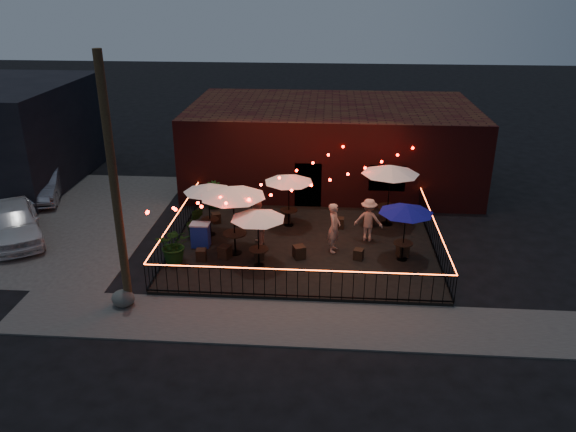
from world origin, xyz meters
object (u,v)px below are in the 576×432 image
Objects in this scene: cafe_table_5 at (391,170)px; cafe_table_0 at (233,192)px; cafe_table_2 at (258,215)px; cafe_table_3 at (289,179)px; cafe_table_4 at (406,210)px; boulder at (123,298)px; utility_pole at (115,189)px; cooler at (201,235)px; cafe_table_1 at (208,189)px.

cafe_table_0 is at bearing -151.90° from cafe_table_5.
cafe_table_3 reaches higher than cafe_table_2.
cafe_table_5 is (-0.28, 3.23, 0.41)m from cafe_table_4.
cafe_table_0 reaches higher than boulder.
cafe_table_2 is 3.14× the size of boulder.
cafe_table_3 is at bearing 77.65° from cafe_table_2.
utility_pole is at bearing 42.65° from boulder.
utility_pole is 3.64× the size of cafe_table_4.
cafe_table_3 is at bearing 36.41° from cooler.
cafe_table_3 is at bearing 147.30° from cafe_table_4.
utility_pole is 2.87× the size of cafe_table_0.
cafe_table_4 is at bearing -0.53° from cafe_table_0.
cafe_table_0 is (2.87, 3.66, -1.40)m from utility_pole.
cafe_table_0 reaches higher than cafe_table_5.
cafe_table_4 is at bearing 9.62° from cafe_table_2.
cafe_table_3 reaches higher than boulder.
cafe_table_3 is (4.69, 6.43, -1.80)m from utility_pole.
cafe_table_3 is at bearing 53.87° from utility_pole.
utility_pole reaches higher than cafe_table_0.
cafe_table_5 is at bearing 12.38° from cafe_table_1.
cooler is at bearing 160.99° from cafe_table_0.
cafe_table_0 is 6.25m from cafe_table_4.
cafe_table_1 reaches higher than cafe_table_2.
cafe_table_1 is 0.86× the size of cafe_table_2.
cafe_table_2 reaches higher than cooler.
cafe_table_0 is at bearing -123.43° from cafe_table_3.
cooler is (-1.42, 0.49, -1.96)m from cafe_table_0.
utility_pole is 4.86m from cafe_table_0.
cafe_table_1 is 2.71× the size of boulder.
cafe_table_0 reaches higher than cafe_table_3.
cafe_table_5 is (4.93, 4.12, 0.42)m from cafe_table_2.
cafe_table_0 is 1.46m from cafe_table_2.
cafe_table_3 is 2.54× the size of cooler.
boulder is (-9.23, -3.73, -1.82)m from cafe_table_4.
utility_pole is 5.10m from cafe_table_2.
cafe_table_0 is 1.14× the size of cafe_table_3.
cafe_table_0 is 1.06× the size of cafe_table_5.
cafe_table_0 is at bearing 137.15° from cafe_table_2.
boulder is (-1.73, -5.38, -1.82)m from cafe_table_1.
cooler reaches higher than boulder.
cafe_table_0 is 2.47m from cooler.
cafe_table_2 is at bearing -140.14° from cafe_table_5.
cafe_table_3 is at bearing 56.57° from cafe_table_0.
utility_pole is 8.33× the size of cooler.
boulder is at bearing -126.38° from cafe_table_3.
cafe_table_1 is at bearing 132.01° from cafe_table_2.
cafe_table_5 is at bearing 28.10° from cafe_table_0.
cafe_table_4 is 3.27m from cafe_table_5.
cafe_table_1 reaches higher than cooler.
cafe_table_4 is at bearing -85.04° from cafe_table_5.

